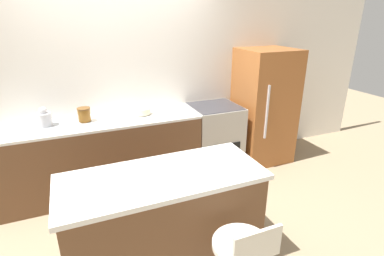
{
  "coord_description": "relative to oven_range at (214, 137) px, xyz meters",
  "views": [
    {
      "loc": [
        -0.61,
        -3.13,
        2.09
      ],
      "look_at": [
        0.52,
        -0.41,
        0.95
      ],
      "focal_mm": 28.0,
      "sensor_mm": 36.0,
      "label": 1
    }
  ],
  "objects": [
    {
      "name": "kitchen_island",
      "position": [
        -1.21,
        -1.48,
        -0.0
      ],
      "size": [
        1.61,
        0.68,
        0.91
      ],
      "color": "brown",
      "rests_on": "ground_plane"
    },
    {
      "name": "kettle",
      "position": [
        -2.09,
        0.04,
        0.55
      ],
      "size": [
        0.16,
        0.16,
        0.22
      ],
      "color": "silver",
      "rests_on": "back_counter"
    },
    {
      "name": "oven_range",
      "position": [
        0.0,
        0.0,
        0.0
      ],
      "size": [
        0.66,
        0.64,
        0.92
      ],
      "color": "#B7B2A8",
      "rests_on": "ground_plane"
    },
    {
      "name": "mixing_bowl",
      "position": [
        -0.99,
        0.04,
        0.5
      ],
      "size": [
        0.2,
        0.2,
        0.08
      ],
      "color": "beige",
      "rests_on": "back_counter"
    },
    {
      "name": "wall_back",
      "position": [
        -1.17,
        0.34,
        0.84
      ],
      "size": [
        8.0,
        0.06,
        2.6
      ],
      "color": "white",
      "rests_on": "ground_plane"
    },
    {
      "name": "refrigerator",
      "position": [
        0.79,
        -0.02,
        0.36
      ],
      "size": [
        0.75,
        0.7,
        1.64
      ],
      "color": "#995628",
      "rests_on": "ground_plane"
    },
    {
      "name": "back_counter",
      "position": [
        -1.52,
        0.0,
        -0.0
      ],
      "size": [
        2.37,
        0.63,
        0.92
      ],
      "color": "brown",
      "rests_on": "ground_plane"
    },
    {
      "name": "canister_jar",
      "position": [
        -1.67,
        0.04,
        0.54
      ],
      "size": [
        0.15,
        0.15,
        0.16
      ],
      "color": "brown",
      "rests_on": "back_counter"
    },
    {
      "name": "ground_plane",
      "position": [
        -1.17,
        -0.33,
        -0.46
      ],
      "size": [
        14.0,
        14.0,
        0.0
      ],
      "primitive_type": "plane",
      "color": "#998466"
    }
  ]
}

